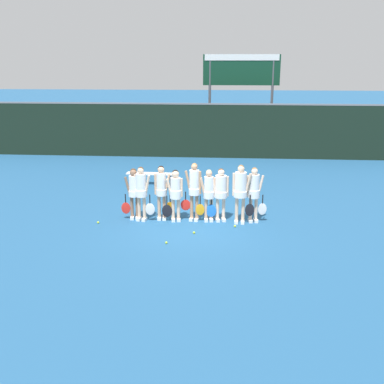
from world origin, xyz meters
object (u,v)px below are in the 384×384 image
(scoreboard, at_px, (241,76))
(player_7, at_px, (241,189))
(tennis_ball_4, at_px, (194,233))
(player_0, at_px, (134,190))
(player_4, at_px, (194,187))
(tennis_ball_2, at_px, (98,222))
(player_8, at_px, (254,190))
(player_6, at_px, (221,190))
(tennis_ball_3, at_px, (235,226))
(player_3, at_px, (175,191))
(player_5, at_px, (209,192))
(player_1, at_px, (141,190))
(bench_courtside, at_px, (151,175))
(player_2, at_px, (162,189))
(tennis_ball_1, at_px, (166,212))
(tennis_ball_0, at_px, (166,243))

(scoreboard, bearing_deg, player_7, -91.25)
(tennis_ball_4, bearing_deg, player_0, 149.64)
(player_4, height_order, tennis_ball_2, player_4)
(player_8, relative_size, tennis_ball_2, 24.80)
(player_6, height_order, tennis_ball_3, player_6)
(player_3, bearing_deg, player_5, -5.50)
(player_8, bearing_deg, player_1, 173.60)
(player_5, bearing_deg, tennis_ball_3, -37.79)
(bench_courtside, bearing_deg, scoreboard, 66.11)
(player_3, relative_size, player_8, 0.95)
(player_1, height_order, player_4, player_4)
(tennis_ball_3, bearing_deg, player_2, 166.93)
(player_6, bearing_deg, tennis_ball_3, -61.34)
(player_6, relative_size, tennis_ball_1, 23.62)
(player_6, height_order, tennis_ball_1, player_6)
(player_7, bearing_deg, player_5, 175.67)
(player_8, bearing_deg, player_5, 172.91)
(player_8, bearing_deg, tennis_ball_2, 177.81)
(player_4, height_order, player_8, player_4)
(player_8, relative_size, tennis_ball_1, 24.32)
(player_4, bearing_deg, bench_courtside, 124.58)
(player_4, bearing_deg, player_8, 8.94)
(bench_courtside, bearing_deg, tennis_ball_1, -70.92)
(player_0, xyz_separation_m, player_7, (3.27, -0.13, 0.14))
(player_8, distance_m, tennis_ball_4, 2.30)
(player_7, bearing_deg, bench_courtside, 131.21)
(player_3, height_order, tennis_ball_0, player_3)
(tennis_ball_1, bearing_deg, player_8, -11.84)
(player_5, bearing_deg, player_6, -1.09)
(tennis_ball_2, xyz_separation_m, tennis_ball_3, (4.14, 0.00, -0.00))
(player_0, distance_m, player_1, 0.29)
(tennis_ball_2, xyz_separation_m, tennis_ball_4, (2.97, -0.62, -0.00))
(scoreboard, relative_size, player_1, 3.04)
(player_5, xyz_separation_m, player_6, (0.36, 0.03, 0.04))
(tennis_ball_1, distance_m, tennis_ball_2, 2.23)
(scoreboard, xyz_separation_m, player_4, (-1.66, -11.62, -2.95))
(player_6, relative_size, tennis_ball_0, 25.53)
(player_6, relative_size, player_7, 0.92)
(player_8, height_order, tennis_ball_3, player_8)
(tennis_ball_2, height_order, tennis_ball_4, tennis_ball_2)
(player_3, relative_size, player_7, 0.89)
(player_8, xyz_separation_m, tennis_ball_2, (-4.70, -0.53, -0.96))
(player_0, bearing_deg, player_8, -6.18)
(player_6, relative_size, tennis_ball_2, 24.08)
(player_4, relative_size, tennis_ball_4, 27.19)
(player_1, xyz_separation_m, tennis_ball_2, (-1.29, -0.40, -0.95))
(player_2, relative_size, tennis_ball_2, 24.85)
(player_2, distance_m, tennis_ball_0, 2.20)
(player_3, xyz_separation_m, tennis_ball_1, (-0.39, 0.68, -0.91))
(player_2, distance_m, player_4, 1.00)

